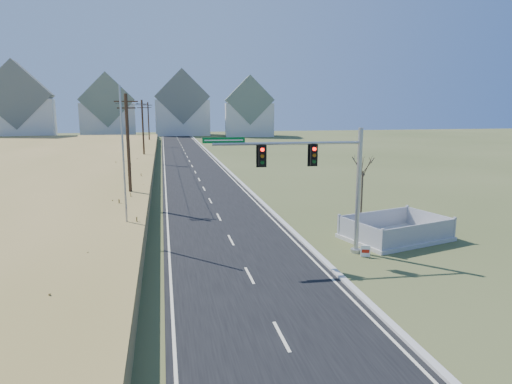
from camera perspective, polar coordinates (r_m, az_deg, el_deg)
name	(u,v)px	position (r m, az deg, el deg)	size (l,w,h in m)	color
ground	(242,263)	(23.97, -1.72, -8.84)	(260.00, 260.00, 0.00)	#424C24
road	(188,158)	(72.82, -8.50, 4.18)	(8.00, 180.00, 0.06)	black
curb	(214,157)	(73.15, -5.25, 4.33)	(0.30, 180.00, 0.18)	#B2AFA8
reed_marsh	(0,166)	(65.87, -29.35, 2.83)	(38.00, 110.00, 1.30)	#AA884D
utility_pole_near	(128,149)	(37.52, -15.66, 5.16)	(1.80, 0.26, 9.00)	#422D1E
utility_pole_mid	(143,131)	(67.42, -13.94, 7.46)	(1.80, 0.26, 9.00)	#422D1E
utility_pole_far	(149,123)	(97.38, -13.27, 8.34)	(1.80, 0.26, 9.00)	#422D1E
condo_nw	(18,108)	(126.97, -27.57, 9.26)	(17.69, 13.38, 19.05)	silver
condo_nnw	(108,111)	(131.06, -18.03, 9.59)	(14.93, 11.17, 17.03)	silver
condo_n	(182,108)	(134.41, -9.23, 10.27)	(15.27, 10.20, 18.54)	silver
condo_ne	(249,111)	(128.52, -0.89, 10.05)	(14.12, 10.51, 16.52)	silver
traffic_signal_mast	(326,177)	(24.63, 8.72, 1.81)	(8.66, 0.77, 6.90)	#9EA0A5
fence_enclosure	(395,235)	(29.31, 17.02, -5.12)	(6.90, 5.59, 1.37)	#B7B5AD
open_sign	(365,251)	(25.43, 13.52, -7.20)	(0.50, 0.20, 0.63)	white
flagpole	(125,182)	(27.61, -16.10, 1.19)	(0.41, 0.41, 9.18)	#B7B5AD
bare_tree	(363,165)	(34.37, 13.24, 3.36)	(1.79, 1.79, 4.74)	#4C3F33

